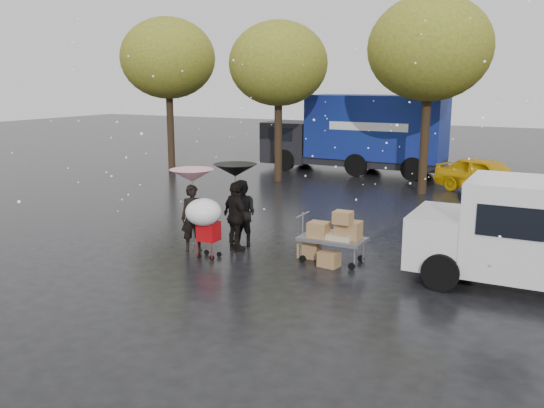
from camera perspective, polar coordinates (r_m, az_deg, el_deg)
The scene contains 13 objects.
ground at distance 14.00m, azimuth -5.00°, elevation -5.04°, with size 90.00×90.00×0.00m, color black.
person_pink at distance 14.24m, azimuth -7.81°, elevation -1.38°, with size 0.60×0.39×1.65m, color black.
person_middle at distance 14.54m, azimuth -2.98°, elevation -0.92°, with size 0.82×0.64×1.69m, color black.
person_black at distance 14.12m, azimuth -3.61°, elevation -1.25°, with size 1.01×0.42×1.72m, color black.
umbrella_pink at distance 14.04m, azimuth -7.93°, elevation 2.81°, with size 1.08×1.08×2.03m.
umbrella_black at distance 13.90m, azimuth -3.67°, elevation 3.35°, with size 1.06×1.06×2.16m.
vendor_cart at distance 13.25m, azimuth 6.33°, elevation -2.80°, with size 1.52×0.80×1.27m.
shopping_cart at distance 13.43m, azimuth -6.72°, elevation -1.12°, with size 0.84×0.84×1.46m.
blue_truck at distance 26.62m, azimuth 8.55°, elevation 6.89°, with size 8.30×2.60×3.50m.
box_ground_near at distance 13.75m, azimuth 3.70°, elevation -4.39°, with size 0.49×0.39×0.44m, color olive.
box_ground_far at distance 13.11m, azimuth 5.68°, elevation -5.46°, with size 0.45×0.35×0.35m, color olive.
yellow_taxi at distance 22.91m, azimuth 20.50°, elevation 2.67°, with size 1.57×3.89×1.33m, color #E7B10C.
tree_row at distance 22.64m, azimuth 7.74°, elevation 14.30°, with size 21.60×4.40×7.12m.
Camera 1 is at (7.19, -11.29, 4.12)m, focal length 38.00 mm.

